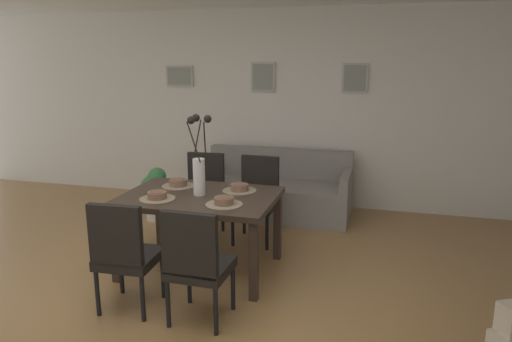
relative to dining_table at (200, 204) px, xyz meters
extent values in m
plane|color=olive|center=(-0.02, -0.88, -0.65)|extent=(9.00, 9.00, 0.00)
cube|color=silver|center=(-0.02, 2.37, 0.65)|extent=(9.00, 0.10, 2.60)
cube|color=#33261E|center=(0.00, 0.00, 0.06)|extent=(1.40, 0.99, 0.05)
cube|color=#33261E|center=(0.64, 0.44, -0.31)|extent=(0.07, 0.07, 0.69)
cube|color=#33261E|center=(-0.64, 0.44, -0.31)|extent=(0.07, 0.07, 0.69)
cube|color=#33261E|center=(0.64, -0.44, -0.31)|extent=(0.07, 0.07, 0.69)
cube|color=#33261E|center=(-0.64, -0.44, -0.31)|extent=(0.07, 0.07, 0.69)
cube|color=black|center=(-0.29, -0.80, -0.23)|extent=(0.46, 0.46, 0.08)
cube|color=black|center=(-0.28, -0.99, 0.03)|extent=(0.42, 0.08, 0.48)
cylinder|color=black|center=(-0.10, -0.60, -0.46)|extent=(0.04, 0.04, 0.38)
cylinder|color=black|center=(-0.48, -0.62, -0.46)|extent=(0.04, 0.04, 0.38)
cylinder|color=black|center=(-0.09, -0.98, -0.46)|extent=(0.04, 0.04, 0.38)
cylinder|color=black|center=(-0.47, -0.99, -0.46)|extent=(0.04, 0.04, 0.38)
cube|color=black|center=(-0.32, 0.82, -0.23)|extent=(0.46, 0.46, 0.08)
cube|color=black|center=(-0.33, 1.01, 0.03)|extent=(0.42, 0.08, 0.48)
cylinder|color=black|center=(-0.50, 0.62, -0.46)|extent=(0.04, 0.04, 0.38)
cylinder|color=black|center=(-0.12, 0.64, -0.46)|extent=(0.04, 0.04, 0.38)
cylinder|color=black|center=(-0.52, 1.00, -0.46)|extent=(0.04, 0.04, 0.38)
cylinder|color=black|center=(-0.14, 1.02, -0.46)|extent=(0.04, 0.04, 0.38)
cube|color=black|center=(0.33, -0.81, -0.23)|extent=(0.45, 0.45, 0.08)
cube|color=black|center=(0.32, -1.00, 0.03)|extent=(0.42, 0.07, 0.48)
cylinder|color=black|center=(0.52, -0.63, -0.46)|extent=(0.04, 0.04, 0.38)
cylinder|color=black|center=(0.14, -0.62, -0.46)|extent=(0.04, 0.04, 0.38)
cylinder|color=black|center=(0.51, -1.01, -0.46)|extent=(0.04, 0.04, 0.38)
cylinder|color=black|center=(0.13, -1.00, -0.46)|extent=(0.04, 0.04, 0.38)
cube|color=black|center=(0.30, 0.81, -0.23)|extent=(0.45, 0.45, 0.08)
cube|color=black|center=(0.31, 1.00, 0.03)|extent=(0.42, 0.07, 0.48)
cylinder|color=black|center=(0.11, 0.63, -0.46)|extent=(0.04, 0.04, 0.38)
cylinder|color=black|center=(0.49, 0.62, -0.46)|extent=(0.04, 0.04, 0.38)
cylinder|color=black|center=(0.12, 1.01, -0.46)|extent=(0.04, 0.04, 0.38)
cylinder|color=black|center=(0.50, 1.00, -0.46)|extent=(0.04, 0.04, 0.38)
cylinder|color=silver|center=(0.00, 0.00, 0.26)|extent=(0.11, 0.11, 0.34)
cylinder|color=black|center=(0.06, 0.02, 0.59)|extent=(0.05, 0.12, 0.37)
sphere|color=black|center=(0.09, 0.03, 0.79)|extent=(0.07, 0.07, 0.07)
cylinder|color=black|center=(-0.03, 0.05, 0.59)|extent=(0.08, 0.05, 0.38)
sphere|color=black|center=(-0.05, 0.08, 0.79)|extent=(0.07, 0.07, 0.07)
cylinder|color=black|center=(-0.02, -0.06, 0.59)|extent=(0.15, 0.06, 0.36)
sphere|color=black|center=(-0.03, -0.09, 0.79)|extent=(0.07, 0.07, 0.07)
cylinder|color=#7F705B|center=(-0.32, -0.22, 0.09)|extent=(0.32, 0.32, 0.01)
cylinder|color=brown|center=(-0.32, -0.22, 0.12)|extent=(0.17, 0.17, 0.06)
cylinder|color=brown|center=(-0.32, -0.22, 0.14)|extent=(0.13, 0.13, 0.04)
cylinder|color=#7F705B|center=(-0.32, 0.22, 0.09)|extent=(0.32, 0.32, 0.01)
cylinder|color=brown|center=(-0.32, 0.22, 0.12)|extent=(0.17, 0.17, 0.06)
cylinder|color=brown|center=(-0.32, 0.22, 0.14)|extent=(0.13, 0.13, 0.04)
cylinder|color=#7F705B|center=(0.31, -0.22, 0.09)|extent=(0.32, 0.32, 0.01)
cylinder|color=brown|center=(0.31, -0.22, 0.12)|extent=(0.17, 0.17, 0.06)
cylinder|color=brown|center=(0.31, -0.22, 0.14)|extent=(0.13, 0.13, 0.04)
cylinder|color=#7F705B|center=(0.31, 0.22, 0.09)|extent=(0.32, 0.32, 0.01)
cylinder|color=brown|center=(0.31, 0.22, 0.12)|extent=(0.17, 0.17, 0.06)
cylinder|color=brown|center=(0.31, 0.22, 0.14)|extent=(0.13, 0.13, 0.04)
cube|color=gray|center=(0.29, 1.77, -0.44)|extent=(1.91, 0.84, 0.42)
cube|color=gray|center=(0.29, 2.11, -0.04)|extent=(1.91, 0.16, 0.38)
cube|color=gray|center=(1.19, 1.77, -0.13)|extent=(0.10, 0.84, 0.20)
cube|color=gray|center=(-0.61, 1.77, -0.13)|extent=(0.10, 0.84, 0.20)
cube|color=#B2ADA3|center=(-1.20, 2.31, 1.06)|extent=(0.40, 0.02, 0.29)
cube|color=gray|center=(-1.20, 2.29, 1.06)|extent=(0.35, 0.01, 0.24)
cube|color=#B2ADA3|center=(0.00, 2.31, 1.06)|extent=(0.33, 0.02, 0.39)
cube|color=gray|center=(0.00, 2.29, 1.06)|extent=(0.28, 0.01, 0.34)
cube|color=#B2ADA3|center=(1.20, 2.31, 1.06)|extent=(0.33, 0.02, 0.38)
cube|color=gray|center=(1.20, 2.29, 1.06)|extent=(0.28, 0.01, 0.33)
cylinder|color=silver|center=(-1.08, 1.19, -0.54)|extent=(0.24, 0.24, 0.22)
sphere|color=#387A42|center=(-1.08, 1.19, -0.25)|extent=(0.36, 0.36, 0.36)
sphere|color=#387A42|center=(-1.03, 1.16, -0.09)|extent=(0.22, 0.22, 0.22)
camera|label=1|loc=(1.62, -3.91, 1.32)|focal=33.39mm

